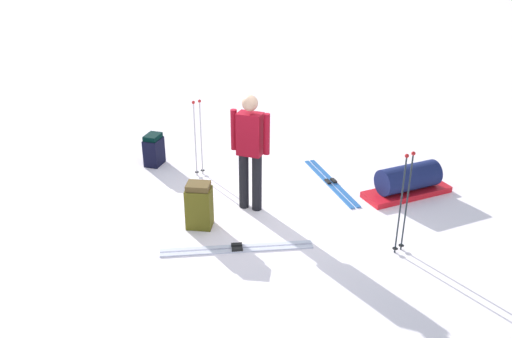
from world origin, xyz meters
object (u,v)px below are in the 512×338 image
Objects in this scene: backpack_large_dark at (154,150)px; gear_sled at (408,181)px; ski_pair_near at (237,248)px; backpack_bright at (199,206)px; ski_poles_planted_near at (198,134)px; ski_pair_far at (331,182)px; skier_standing at (250,147)px; ski_poles_planted_far at (404,199)px.

gear_sled is at bearing 144.44° from backpack_large_dark.
ski_pair_near is 2.97× the size of backpack_bright.
ski_pair_near is 1.52× the size of ski_poles_planted_near.
ski_poles_planted_near reaches higher than ski_pair_far.
ski_poles_planted_far is (-1.38, 1.70, -0.20)m from skier_standing.
backpack_large_dark is at bearing -80.43° from ski_pair_near.
backpack_large_dark is (0.50, -2.97, 0.25)m from ski_pair_near.
ski_pair_near is 1.42× the size of ski_poles_planted_far.
ski_pair_near is 2.95m from gear_sled.
skier_standing is at bearing 12.67° from ski_pair_far.
ski_poles_planted_far is 1.70m from gear_sled.
ski_poles_planted_far reaches higher than gear_sled.
ski_pair_far is at bearing -39.97° from gear_sled.
skier_standing reaches higher than ski_poles_planted_far.
skier_standing is at bearing -118.40° from ski_pair_near.
ski_poles_planted_near reaches higher than ski_pair_near.
skier_standing is 1.25× the size of ski_poles_planted_far.
ski_pair_far is (-1.99, -1.30, 0.00)m from ski_pair_near.
backpack_bright is at bearing -67.64° from ski_pair_near.
backpack_bright is at bearing 75.47° from ski_poles_planted_near.
backpack_bright is (-0.20, 2.25, 0.05)m from backpack_large_dark.
gear_sled is at bearing 169.86° from skier_standing.
skier_standing reaches higher than ski_poles_planted_near.
ski_poles_planted_near is at bearing -73.19° from skier_standing.
backpack_large_dark is at bearing -62.89° from skier_standing.
ski_poles_planted_near is at bearing -28.42° from ski_pair_far.
ski_poles_planted_near is 3.32m from gear_sled.
ski_pair_far is at bearing -165.77° from backpack_bright.
gear_sled is (-2.89, -0.55, 0.21)m from ski_pair_near.
ski_poles_planted_near is at bearing -32.52° from gear_sled.
gear_sled reaches higher than ski_pair_far.
backpack_bright reaches higher than gear_sled.
ski_pair_near is at bearing 99.57° from backpack_large_dark.
skier_standing is 1.34× the size of ski_poles_planted_near.
ski_poles_planted_far is at bearing 159.00° from ski_pair_near.
ski_poles_planted_near is 0.90× the size of gear_sled.
ski_pair_far is at bearing 146.17° from backpack_large_dark.
ski_pair_far is at bearing -146.90° from ski_pair_near.
gear_sled is (-0.90, 0.75, 0.21)m from ski_pair_far.
ski_pair_near and ski_pair_far have the same top height.
skier_standing is at bearing -163.04° from backpack_bright.
ski_pair_far is 1.19m from gear_sled.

